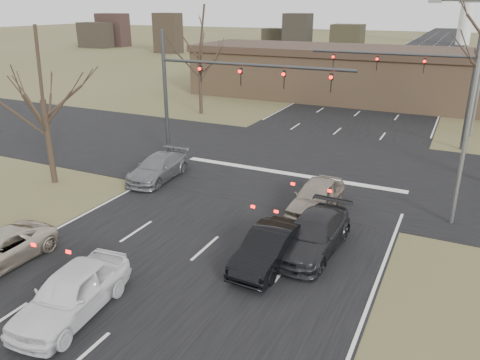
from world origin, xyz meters
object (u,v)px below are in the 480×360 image
Objects in this scene: mast_arm_far at (428,73)px; streetlight_right_near at (468,102)px; car_black_hatch at (269,248)px; car_silver_ahead at (316,197)px; car_white_sedan at (72,293)px; car_grey_ahead at (158,168)px; building at (395,76)px; car_charcoal_sedan at (313,234)px; mast_arm_near at (210,82)px.

mast_arm_far is 1.11× the size of streetlight_right_near.
car_black_hatch is 0.95× the size of car_silver_ahead.
car_grey_ahead is at bearing 106.42° from car_white_sedan.
building is 29.57m from car_silver_ahead.
mast_arm_near is at bearing 141.41° from car_charcoal_sedan.
building is 3.50× the size of mast_arm_near.
car_black_hatch is (0.83, -35.00, -1.95)m from building.
building is at bearing 70.26° from car_grey_ahead.
car_white_sedan is 0.98× the size of car_grey_ahead.
car_black_hatch is at bearing -88.64° from building.
car_grey_ahead is at bearing -132.12° from mast_arm_far.
car_black_hatch is (-5.99, -7.00, -4.87)m from streetlight_right_near.
car_silver_ahead is (-1.00, 3.74, 0.04)m from car_charcoal_sedan.
mast_arm_near is 13.11m from car_charcoal_sedan.
car_grey_ahead is at bearing -107.50° from mast_arm_near.
car_charcoal_sedan is at bearing -86.56° from building.
mast_arm_near is at bearing -106.13° from building.
car_grey_ahead is 1.03× the size of car_silver_ahead.
streetlight_right_near reaches higher than car_silver_ahead.
building is 9.14× the size of car_white_sedan.
mast_arm_far is at bearing 44.47° from car_grey_ahead.
car_silver_ahead is at bearing -165.57° from streetlight_right_near.
mast_arm_far is 15.44m from car_silver_ahead.
car_white_sedan is (-3.69, -40.59, -1.87)m from building.
car_black_hatch is (4.52, 5.60, -0.07)m from car_white_sedan.
streetlight_right_near is at bearing -76.31° from building.
car_charcoal_sedan is at bearing -25.25° from car_grey_ahead.
mast_arm_near is at bearing 69.09° from car_grey_ahead.
streetlight_right_near reaches higher than building.
mast_arm_far is 2.40× the size of car_white_sedan.
mast_arm_far is at bearing 79.17° from car_silver_ahead.
car_white_sedan is at bearing -124.58° from car_charcoal_sedan.
car_charcoal_sedan is (-4.82, -5.24, -4.85)m from streetlight_right_near.
streetlight_right_near reaches higher than car_white_sedan.
mast_arm_far is at bearing 86.33° from car_charcoal_sedan.
streetlight_right_near reaches higher than car_charcoal_sedan.
car_black_hatch is at bearing -120.47° from car_charcoal_sedan.
streetlight_right_near is 8.61m from car_charcoal_sedan.
car_grey_ahead is (-10.50, 4.21, -0.05)m from car_charcoal_sedan.
car_white_sedan is at bearing -127.01° from car_black_hatch.
car_silver_ahead is (-3.18, -14.50, -4.24)m from mast_arm_far.
streetlight_right_near is at bearing 50.51° from car_charcoal_sedan.
mast_arm_near reaches higher than car_grey_ahead.
mast_arm_near is 16.55m from car_white_sedan.
car_white_sedan reaches higher than car_silver_ahead.
building reaches higher than car_black_hatch.
building reaches higher than car_grey_ahead.
mast_arm_near is 10.31m from car_silver_ahead.
car_silver_ahead is at bearing 60.92° from car_white_sedan.
car_white_sedan is 0.91× the size of car_charcoal_sedan.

